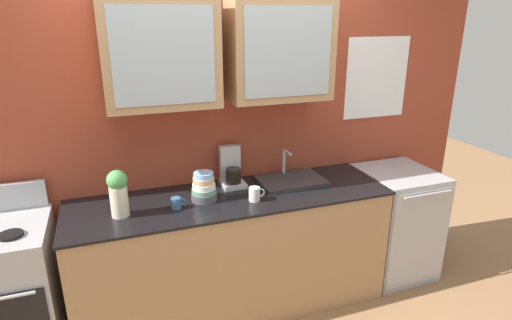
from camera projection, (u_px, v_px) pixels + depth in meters
name	position (u px, v px, depth m)	size (l,w,h in m)	color
ground_plane	(234.00, 303.00, 3.25)	(10.00, 10.00, 0.00)	#936B47
back_wall_unit	(218.00, 105.00, 3.05)	(4.37, 0.44, 2.76)	#993D28
counter	(233.00, 252.00, 3.10)	(2.25, 0.67, 0.91)	#A87F56
stove_range	(1.00, 295.00, 2.61)	(0.65, 0.64, 1.09)	#ADAFB5
sink_faucet	(291.00, 180.00, 3.18)	(0.49, 0.34, 0.23)	#2D2D30
bowl_stack	(204.00, 188.00, 2.86)	(0.18, 0.18, 0.20)	#4C4C54
vase	(118.00, 192.00, 2.61)	(0.13, 0.13, 0.31)	beige
cup_near_sink	(255.00, 194.00, 2.86)	(0.11, 0.08, 0.10)	silver
cup_near_bowls	(176.00, 203.00, 2.75)	(0.10, 0.07, 0.08)	#38608C
dishwasher	(395.00, 222.00, 3.55)	(0.57, 0.65, 0.91)	#ADAFB5
coffee_maker	(231.00, 171.00, 3.12)	(0.17, 0.20, 0.29)	#B7B7BC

